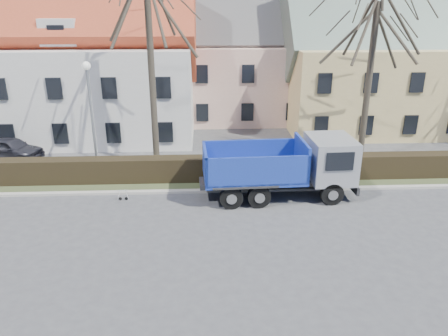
{
  "coord_description": "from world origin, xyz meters",
  "views": [
    {
      "loc": [
        0.8,
        -15.51,
        9.05
      ],
      "look_at": [
        1.7,
        3.77,
        1.6
      ],
      "focal_mm": 35.0,
      "sensor_mm": 36.0,
      "label": 1
    }
  ],
  "objects_px": {
    "cart_frame": "(119,195)",
    "parked_car_a": "(11,148)",
    "dump_truck": "(274,168)",
    "streetlight": "(92,121)"
  },
  "relations": [
    {
      "from": "streetlight",
      "to": "parked_car_a",
      "type": "xyz_separation_m",
      "value": [
        -5.85,
        3.11,
        -2.46
      ]
    },
    {
      "from": "dump_truck",
      "to": "cart_frame",
      "type": "height_order",
      "value": "dump_truck"
    },
    {
      "from": "dump_truck",
      "to": "streetlight",
      "type": "bearing_deg",
      "value": 158.91
    },
    {
      "from": "streetlight",
      "to": "cart_frame",
      "type": "bearing_deg",
      "value": -61.96
    },
    {
      "from": "cart_frame",
      "to": "parked_car_a",
      "type": "distance_m",
      "value": 9.83
    },
    {
      "from": "dump_truck",
      "to": "streetlight",
      "type": "distance_m",
      "value": 9.79
    },
    {
      "from": "streetlight",
      "to": "cart_frame",
      "type": "height_order",
      "value": "streetlight"
    },
    {
      "from": "streetlight",
      "to": "cart_frame",
      "type": "relative_size",
      "value": 9.46
    },
    {
      "from": "dump_truck",
      "to": "cart_frame",
      "type": "xyz_separation_m",
      "value": [
        -7.46,
        -0.12,
        -1.21
      ]
    },
    {
      "from": "cart_frame",
      "to": "parked_car_a",
      "type": "relative_size",
      "value": 0.17
    }
  ]
}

